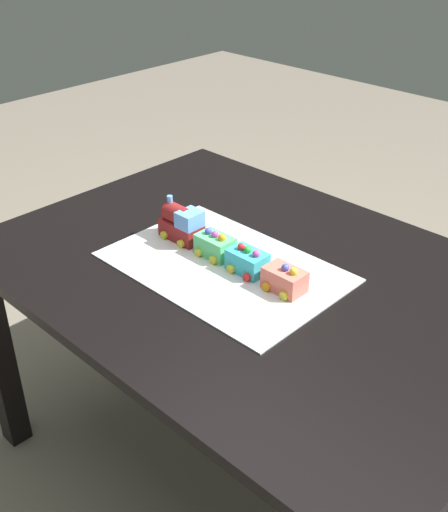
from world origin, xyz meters
name	(u,v)px	position (x,y,z in m)	size (l,w,h in m)	color
ground_plane	(248,466)	(0.00, 0.00, 0.00)	(8.00, 8.00, 0.00)	gray
dining_table	(253,303)	(0.00, 0.00, 0.63)	(1.40, 1.00, 0.74)	black
cake_board	(224,267)	(-0.06, -0.05, 0.74)	(0.60, 0.40, 0.00)	silver
cake_locomotive	(182,224)	(-0.24, -0.02, 0.79)	(0.14, 0.08, 0.12)	maroon
cake_car_flatbed_mint_green	(215,245)	(-0.11, -0.02, 0.77)	(0.10, 0.08, 0.07)	#59CC7A
cake_car_gondola_turquoise	(248,262)	(0.00, -0.02, 0.77)	(0.10, 0.08, 0.07)	#38B7C6
cake_car_hopper_coral	(285,279)	(0.12, -0.02, 0.77)	(0.10, 0.08, 0.07)	#F27260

